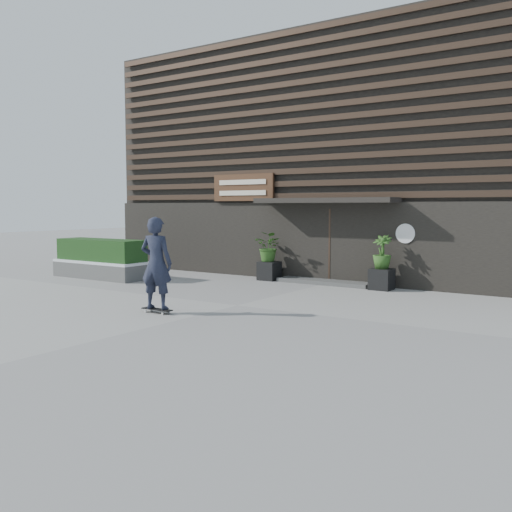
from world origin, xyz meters
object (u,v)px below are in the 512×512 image
Objects in this scene: planter_pot_left at (269,271)px; raised_bed at (102,270)px; planter_pot_right at (382,279)px; skateboarder at (156,263)px.

raised_bed is at bearing -152.64° from planter_pot_left.
planter_pot_right is 6.85m from skateboarder.
planter_pot_left is 3.80m from planter_pot_right.
planter_pot_left is at bearing 98.99° from skateboarder.
skateboarder is (0.98, -6.19, 0.81)m from planter_pot_left.
skateboarder is (5.97, -3.61, 0.86)m from raised_bed.
planter_pot_left is 6.32m from skateboarder.
skateboarder reaches higher than planter_pot_right.
skateboarder is at bearing -81.01° from planter_pot_left.
planter_pot_right is at bearing 16.37° from raised_bed.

